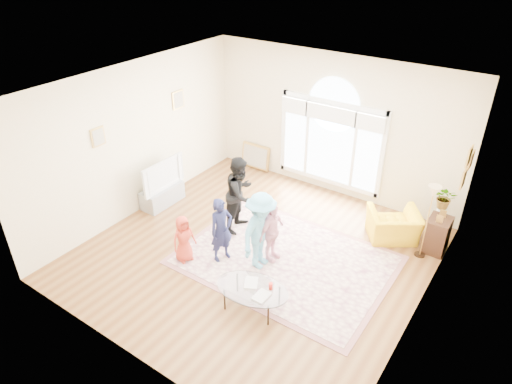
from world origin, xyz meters
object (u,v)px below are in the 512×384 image
Objects in this scene: area_rug at (285,260)px; television at (160,174)px; coffee_table at (252,289)px; armchair at (393,226)px; tv_console at (162,195)px.

area_rug is 3.09× the size of television.
area_rug is 1.43m from coffee_table.
television is 3.85m from coffee_table.
television reaches higher than area_rug.
television is (-3.32, 0.17, 0.75)m from area_rug.
area_rug is 2.29m from armchair.
tv_console is at bearing 147.72° from coffee_table.
television reaches higher than tv_console.
television reaches higher than armchair.
armchair is (1.20, 3.16, -0.09)m from coffee_table.
tv_console is 3.85m from coffee_table.
armchair is at bearing 52.23° from area_rug.
television is 5.01m from armchair.
armchair is (1.39, 1.80, 0.30)m from area_rug.
coffee_table reaches higher than tv_console.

